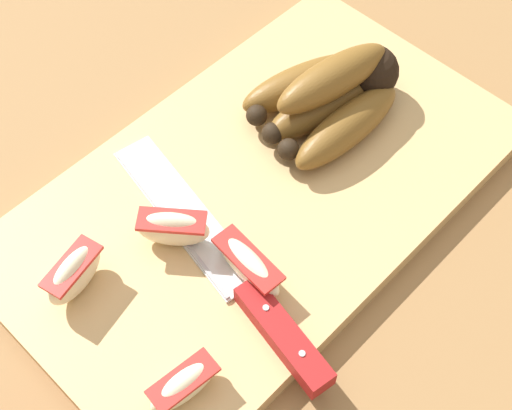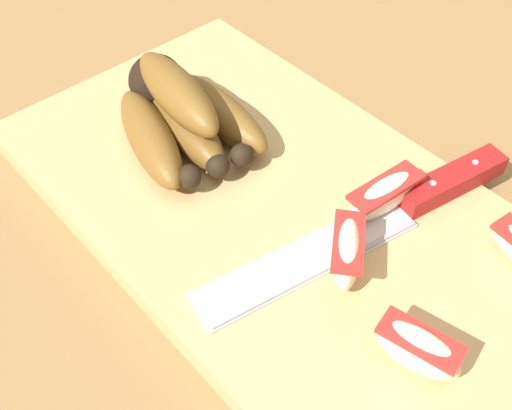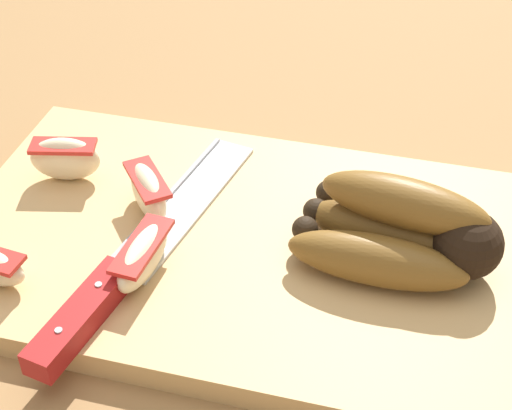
{
  "view_description": "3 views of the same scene",
  "coord_description": "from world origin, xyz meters",
  "px_view_note": "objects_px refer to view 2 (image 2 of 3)",
  "views": [
    {
      "loc": [
        -0.26,
        -0.26,
        0.54
      ],
      "look_at": [
        -0.02,
        -0.04,
        0.05
      ],
      "focal_mm": 51.37,
      "sensor_mm": 36.0,
      "label": 1
    },
    {
      "loc": [
        -0.24,
        0.23,
        0.39
      ],
      "look_at": [
        -0.01,
        0.02,
        0.04
      ],
      "focal_mm": 43.73,
      "sensor_mm": 36.0,
      "label": 2
    },
    {
      "loc": [
        0.12,
        -0.44,
        0.42
      ],
      "look_at": [
        0.01,
        -0.02,
        0.06
      ],
      "focal_mm": 55.42,
      "sensor_mm": 36.0,
      "label": 3
    }
  ],
  "objects_px": {
    "apple_wedge_middle": "(417,350)",
    "apple_wedge_extra": "(351,249)",
    "chefs_knife": "(405,207)",
    "apple_wedge_far": "(385,195)",
    "banana_bunch": "(180,113)"
  },
  "relations": [
    {
      "from": "chefs_knife",
      "to": "apple_wedge_far",
      "type": "distance_m",
      "value": 0.02
    },
    {
      "from": "chefs_knife",
      "to": "apple_wedge_middle",
      "type": "distance_m",
      "value": 0.13
    },
    {
      "from": "banana_bunch",
      "to": "apple_wedge_middle",
      "type": "xyz_separation_m",
      "value": [
        -0.28,
        0.03,
        -0.01
      ]
    },
    {
      "from": "chefs_knife",
      "to": "apple_wedge_extra",
      "type": "relative_size",
      "value": 4.73
    },
    {
      "from": "chefs_knife",
      "to": "apple_wedge_middle",
      "type": "height_order",
      "value": "apple_wedge_middle"
    },
    {
      "from": "banana_bunch",
      "to": "apple_wedge_extra",
      "type": "xyz_separation_m",
      "value": [
        -0.19,
        -0.0,
        -0.01
      ]
    },
    {
      "from": "banana_bunch",
      "to": "chefs_knife",
      "type": "xyz_separation_m",
      "value": [
        -0.19,
        -0.07,
        -0.02
      ]
    },
    {
      "from": "chefs_knife",
      "to": "banana_bunch",
      "type": "bearing_deg",
      "value": 21.74
    },
    {
      "from": "banana_bunch",
      "to": "chefs_knife",
      "type": "distance_m",
      "value": 0.2
    },
    {
      "from": "apple_wedge_middle",
      "to": "apple_wedge_extra",
      "type": "relative_size",
      "value": 1.01
    },
    {
      "from": "chefs_knife",
      "to": "apple_wedge_far",
      "type": "bearing_deg",
      "value": 38.48
    },
    {
      "from": "apple_wedge_middle",
      "to": "banana_bunch",
      "type": "bearing_deg",
      "value": -5.21
    },
    {
      "from": "banana_bunch",
      "to": "apple_wedge_far",
      "type": "xyz_separation_m",
      "value": [
        -0.17,
        -0.06,
        -0.01
      ]
    },
    {
      "from": "banana_bunch",
      "to": "apple_wedge_far",
      "type": "relative_size",
      "value": 2.09
    },
    {
      "from": "apple_wedge_middle",
      "to": "apple_wedge_extra",
      "type": "height_order",
      "value": "same"
    }
  ]
}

